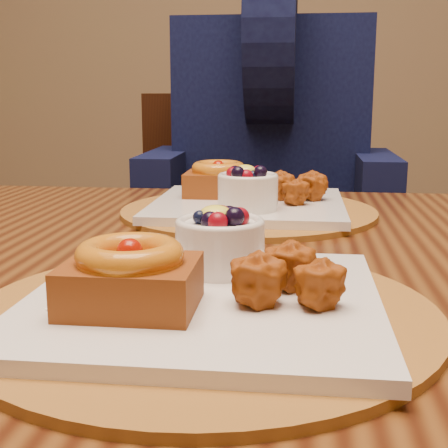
{
  "coord_description": "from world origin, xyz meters",
  "views": [
    {
      "loc": [
        0.14,
        -0.64,
        0.93
      ],
      "look_at": [
        0.08,
        -0.12,
        0.82
      ],
      "focal_mm": 50.0,
      "sensor_mm": 36.0,
      "label": 1
    }
  ],
  "objects_px": {
    "place_setting_near": "(202,290)",
    "chair_far": "(231,264)",
    "dining_table": "(233,313)",
    "diner": "(272,109)",
    "place_setting_far": "(247,200)"
  },
  "relations": [
    {
      "from": "place_setting_near",
      "to": "chair_far",
      "type": "distance_m",
      "value": 1.04
    },
    {
      "from": "place_setting_near",
      "to": "chair_far",
      "type": "xyz_separation_m",
      "value": [
        -0.09,
        1.0,
        -0.26
      ]
    },
    {
      "from": "dining_table",
      "to": "diner",
      "type": "height_order",
      "value": "diner"
    },
    {
      "from": "dining_table",
      "to": "chair_far",
      "type": "relative_size",
      "value": 1.72
    },
    {
      "from": "place_setting_near",
      "to": "place_setting_far",
      "type": "xyz_separation_m",
      "value": [
        -0.0,
        0.43,
        0.0
      ]
    },
    {
      "from": "diner",
      "to": "place_setting_near",
      "type": "bearing_deg",
      "value": -71.46
    },
    {
      "from": "place_setting_near",
      "to": "diner",
      "type": "relative_size",
      "value": 0.45
    },
    {
      "from": "dining_table",
      "to": "diner",
      "type": "xyz_separation_m",
      "value": [
        0.01,
        0.71,
        0.22
      ]
    },
    {
      "from": "place_setting_far",
      "to": "chair_far",
      "type": "distance_m",
      "value": 0.63
    },
    {
      "from": "dining_table",
      "to": "place_setting_far",
      "type": "distance_m",
      "value": 0.24
    },
    {
      "from": "dining_table",
      "to": "place_setting_near",
      "type": "xyz_separation_m",
      "value": [
        -0.0,
        -0.22,
        0.1
      ]
    },
    {
      "from": "diner",
      "to": "chair_far",
      "type": "bearing_deg",
      "value": 164.29
    },
    {
      "from": "place_setting_far",
      "to": "diner",
      "type": "height_order",
      "value": "diner"
    },
    {
      "from": "place_setting_far",
      "to": "place_setting_near",
      "type": "bearing_deg",
      "value": -89.97
    },
    {
      "from": "chair_far",
      "to": "dining_table",
      "type": "bearing_deg",
      "value": -90.41
    }
  ]
}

